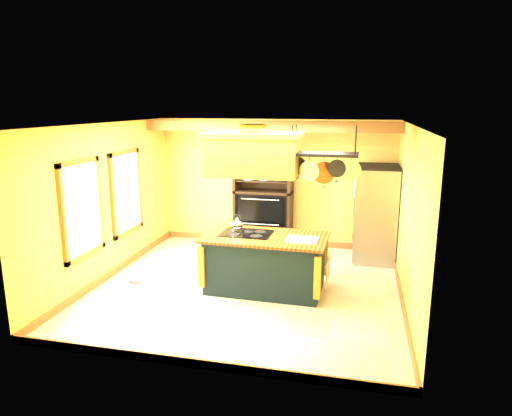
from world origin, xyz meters
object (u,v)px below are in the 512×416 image
at_px(kitchen_island, 265,262).
at_px(pot_rack, 324,161).
at_px(refrigerator, 375,216).
at_px(hutch, 264,208).
at_px(range_hood, 253,153).

height_order(kitchen_island, pot_rack, pot_rack).
xyz_separation_m(kitchen_island, pot_rack, (0.91, 0.01, 1.70)).
relative_size(kitchen_island, refrigerator, 1.11).
xyz_separation_m(refrigerator, hutch, (-2.29, 0.37, -0.05)).
distance_m(range_hood, refrigerator, 3.08).
height_order(kitchen_island, range_hood, range_hood).
xyz_separation_m(range_hood, hutch, (-0.32, 2.30, -1.42)).
distance_m(pot_rack, refrigerator, 2.46).
relative_size(range_hood, hutch, 0.70).
distance_m(kitchen_island, range_hood, 1.80).
bearing_deg(refrigerator, pot_rack, -114.40).
xyz_separation_m(pot_rack, refrigerator, (0.87, 1.92, -1.27)).
distance_m(range_hood, hutch, 2.72).
bearing_deg(pot_rack, hutch, 121.85).
xyz_separation_m(range_hood, refrigerator, (1.98, 1.93, -1.37)).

